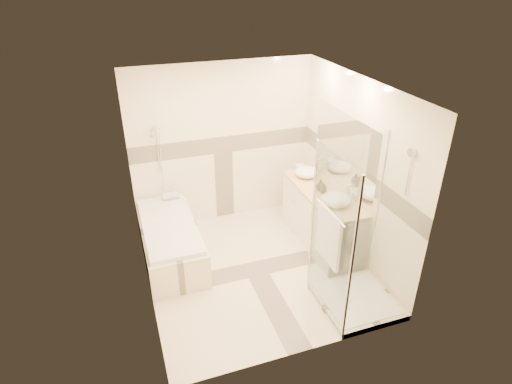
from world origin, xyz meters
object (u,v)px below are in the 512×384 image
object	(u,v)px
vessel_sink_near	(307,172)
amenity_bottle_b	(321,185)
shower_enclosure	(349,269)
vessel_sink_far	(336,200)
vanity	(321,217)
amenity_bottle_a	(324,187)
bathtub	(170,239)

from	to	relation	value
vessel_sink_near	amenity_bottle_b	xyz separation A→B (m)	(0.00, -0.46, 0.01)
vessel_sink_near	shower_enclosure	bearing A→B (deg)	-98.64
vessel_sink_far	amenity_bottle_b	bearing A→B (deg)	90.00
vanity	shower_enclosure	xyz separation A→B (m)	(-0.29, -1.27, 0.08)
vanity	amenity_bottle_a	bearing A→B (deg)	-128.09
bathtub	shower_enclosure	size ratio (longest dim) A/B	0.83
shower_enclosure	vessel_sink_far	xyz separation A→B (m)	(0.27, 0.89, 0.42)
shower_enclosure	vessel_sink_far	world-z (taller)	shower_enclosure
amenity_bottle_a	amenity_bottle_b	bearing A→B (deg)	90.00
amenity_bottle_b	bathtub	bearing A→B (deg)	172.40
shower_enclosure	amenity_bottle_a	world-z (taller)	shower_enclosure
shower_enclosure	amenity_bottle_b	distance (m)	1.43
shower_enclosure	amenity_bottle_a	distance (m)	1.34
vessel_sink_near	vanity	bearing A→B (deg)	-87.82
vessel_sink_near	amenity_bottle_a	distance (m)	0.55
amenity_bottle_a	shower_enclosure	bearing A→B (deg)	-102.36
amenity_bottle_a	amenity_bottle_b	distance (m)	0.09
shower_enclosure	vessel_sink_near	size ratio (longest dim) A/B	5.66
vessel_sink_near	vessel_sink_far	bearing A→B (deg)	-90.00
vessel_sink_near	amenity_bottle_a	size ratio (longest dim) A/B	2.15
amenity_bottle_b	shower_enclosure	bearing A→B (deg)	-101.53
shower_enclosure	vessel_sink_near	xyz separation A→B (m)	(0.27, 1.80, 0.42)
vessel_sink_far	shower_enclosure	bearing A→B (deg)	-107.08
vessel_sink_near	amenity_bottle_a	world-z (taller)	amenity_bottle_a
vessel_sink_near	amenity_bottle_b	world-z (taller)	amenity_bottle_b
vanity	vessel_sink_far	world-z (taller)	vessel_sink_far
vessel_sink_near	amenity_bottle_a	xyz separation A→B (m)	(0.00, -0.55, 0.01)
vessel_sink_far	amenity_bottle_a	size ratio (longest dim) A/B	2.35
amenity_bottle_a	vanity	bearing A→B (deg)	51.91
bathtub	shower_enclosure	distance (m)	2.47
shower_enclosure	amenity_bottle_a	size ratio (longest dim) A/B	12.19
vessel_sink_far	amenity_bottle_a	world-z (taller)	amenity_bottle_a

